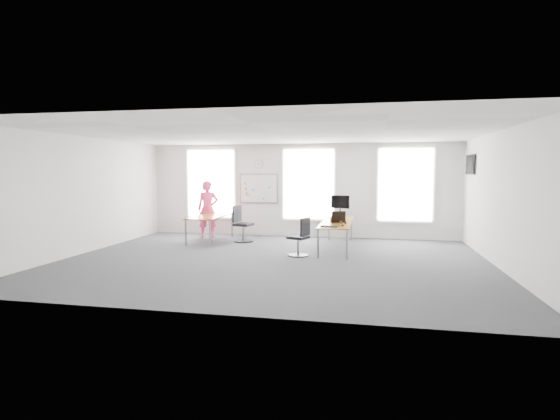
% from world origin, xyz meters
% --- Properties ---
extents(floor, '(10.00, 10.00, 0.00)m').
position_xyz_m(floor, '(0.00, 0.00, 0.00)').
color(floor, '#29292D').
rests_on(floor, ground).
extents(ceiling, '(10.00, 10.00, 0.00)m').
position_xyz_m(ceiling, '(0.00, 0.00, 3.00)').
color(ceiling, white).
rests_on(ceiling, ground).
extents(wall_back, '(10.00, 0.00, 10.00)m').
position_xyz_m(wall_back, '(0.00, 4.00, 1.50)').
color(wall_back, silver).
rests_on(wall_back, ground).
extents(wall_front, '(10.00, 0.00, 10.00)m').
position_xyz_m(wall_front, '(0.00, -4.00, 1.50)').
color(wall_front, silver).
rests_on(wall_front, ground).
extents(wall_left, '(0.00, 10.00, 10.00)m').
position_xyz_m(wall_left, '(-5.00, 0.00, 1.50)').
color(wall_left, silver).
rests_on(wall_left, ground).
extents(wall_right, '(0.00, 10.00, 10.00)m').
position_xyz_m(wall_right, '(5.00, 0.00, 1.50)').
color(wall_right, silver).
rests_on(wall_right, ground).
extents(window_left, '(1.60, 0.06, 2.20)m').
position_xyz_m(window_left, '(-3.00, 3.97, 1.70)').
color(window_left, silver).
rests_on(window_left, wall_back).
extents(window_mid, '(1.60, 0.06, 2.20)m').
position_xyz_m(window_mid, '(0.30, 3.97, 1.70)').
color(window_mid, silver).
rests_on(window_mid, wall_back).
extents(window_right, '(1.60, 0.06, 2.20)m').
position_xyz_m(window_right, '(3.30, 3.97, 1.70)').
color(window_right, silver).
rests_on(window_right, wall_back).
extents(desk_right, '(0.81, 3.06, 0.74)m').
position_xyz_m(desk_right, '(1.36, 1.97, 0.70)').
color(desk_right, '#B05E19').
rests_on(desk_right, ground).
extents(desk_left, '(0.85, 2.12, 0.77)m').
position_xyz_m(desk_left, '(-2.51, 2.54, 0.71)').
color(desk_left, '#B05E19').
rests_on(desk_left, ground).
extents(chair_right, '(0.57, 0.57, 0.97)m').
position_xyz_m(chair_right, '(0.54, 0.68, 0.42)').
color(chair_right, black).
rests_on(chair_right, ground).
extents(chair_left, '(0.59, 0.59, 1.08)m').
position_xyz_m(chair_left, '(-1.53, 2.58, 0.47)').
color(chair_left, black).
rests_on(chair_left, ground).
extents(person, '(0.77, 0.64, 1.81)m').
position_xyz_m(person, '(-2.86, 3.25, 0.91)').
color(person, '#E03567').
rests_on(person, ground).
extents(whiteboard, '(1.20, 0.03, 0.90)m').
position_xyz_m(whiteboard, '(-1.35, 3.97, 1.55)').
color(whiteboard, white).
rests_on(whiteboard, wall_back).
extents(wall_clock, '(0.30, 0.04, 0.30)m').
position_xyz_m(wall_clock, '(-1.35, 3.97, 2.35)').
color(wall_clock, gray).
rests_on(wall_clock, wall_back).
extents(tv, '(0.06, 0.90, 0.55)m').
position_xyz_m(tv, '(4.95, 3.00, 2.30)').
color(tv, black).
rests_on(tv, wall_right).
extents(keyboard, '(0.47, 0.28, 0.02)m').
position_xyz_m(keyboard, '(1.27, 0.74, 0.75)').
color(keyboard, black).
rests_on(keyboard, desk_right).
extents(mouse, '(0.10, 0.13, 0.04)m').
position_xyz_m(mouse, '(1.57, 0.90, 0.77)').
color(mouse, black).
rests_on(mouse, desk_right).
extents(lens_cap, '(0.08, 0.08, 0.01)m').
position_xyz_m(lens_cap, '(1.47, 1.11, 0.75)').
color(lens_cap, black).
rests_on(lens_cap, desk_right).
extents(headphones, '(0.16, 0.08, 0.09)m').
position_xyz_m(headphones, '(1.56, 1.41, 0.79)').
color(headphones, black).
rests_on(headphones, desk_right).
extents(laptop_sleeve, '(0.39, 0.30, 0.31)m').
position_xyz_m(laptop_sleeve, '(1.42, 1.67, 0.90)').
color(laptop_sleeve, black).
rests_on(laptop_sleeve, desk_right).
extents(paper_stack, '(0.33, 0.26, 0.11)m').
position_xyz_m(paper_stack, '(1.31, 2.16, 0.80)').
color(paper_stack, '#F4E6C6').
rests_on(paper_stack, desk_right).
extents(monitor, '(0.57, 0.25, 0.66)m').
position_xyz_m(monitor, '(1.37, 3.14, 1.14)').
color(monitor, black).
rests_on(monitor, desk_right).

